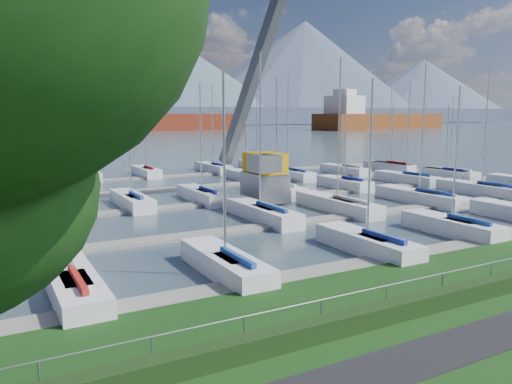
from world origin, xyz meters
TOP-DOWN VIEW (x-y plane):
  - path at (0.00, -3.00)m, footprint 160.00×2.00m
  - water at (0.00, 260.00)m, footprint 800.00×540.00m
  - hedge at (0.00, -0.40)m, footprint 80.00×0.70m
  - fence at (0.00, 0.00)m, footprint 80.00×0.04m
  - foothill at (0.00, 330.00)m, footprint 900.00×80.00m
  - mountains at (7.35, 404.62)m, footprint 1190.00×360.00m
  - docks at (0.00, 26.00)m, footprint 90.00×41.60m
  - crane at (7.99, 25.37)m, footprint 5.79×13.23m
  - cargo_ship_mid at (50.35, 217.71)m, footprint 92.83×21.62m
  - cargo_ship_east at (165.48, 184.08)m, footprint 89.75×35.49m
  - sailboat_fleet at (0.15, 29.00)m, footprint 76.05×50.09m

SIDE VIEW (x-z plane):
  - water at x=0.00m, z-range -0.50..-0.30m
  - docks at x=0.00m, z-range -0.34..-0.09m
  - path at x=0.00m, z-range -0.01..0.03m
  - hedge at x=0.00m, z-range 0.00..0.70m
  - fence at x=0.00m, z-range 1.18..1.22m
  - cargo_ship_mid at x=50.35m, z-range -7.14..14.36m
  - cargo_ship_east at x=165.48m, z-range -7.09..14.41m
  - crane at x=7.99m, z-range -5.85..16.50m
  - sailboat_fleet at x=0.15m, z-range -1.23..11.96m
  - foothill at x=0.00m, z-range 0.00..12.00m
  - mountains at x=7.35m, z-range -10.82..104.18m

